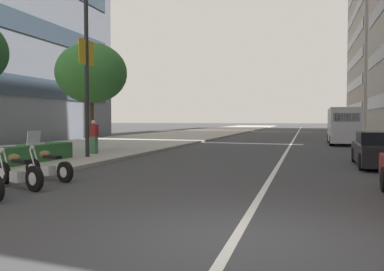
% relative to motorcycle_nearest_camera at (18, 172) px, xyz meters
% --- Properties ---
extents(ground_plane, '(400.00, 400.00, 0.00)m').
position_rel_motorcycle_nearest_camera_xyz_m(ground_plane, '(-2.86, -6.24, -0.42)').
color(ground_plane, '#3A3A3D').
extents(sidewalk_right_plaza, '(160.00, 10.74, 0.15)m').
position_rel_motorcycle_nearest_camera_xyz_m(sidewalk_right_plaza, '(27.14, 5.92, -0.34)').
color(sidewalk_right_plaza, '#A39E93').
rests_on(sidewalk_right_plaza, ground).
extents(lane_centre_stripe, '(110.00, 0.16, 0.01)m').
position_rel_motorcycle_nearest_camera_xyz_m(lane_centre_stripe, '(32.14, -6.24, -0.42)').
color(lane_centre_stripe, silver).
rests_on(lane_centre_stripe, ground).
extents(motorcycle_nearest_camera, '(0.96, 2.07, 1.10)m').
position_rel_motorcycle_nearest_camera_xyz_m(motorcycle_nearest_camera, '(0.00, 0.00, 0.00)').
color(motorcycle_nearest_camera, black).
rests_on(motorcycle_nearest_camera, ground).
extents(motorcycle_second_in_row, '(0.90, 2.06, 1.46)m').
position_rel_motorcycle_nearest_camera_xyz_m(motorcycle_second_in_row, '(1.47, 0.13, 0.01)').
color(motorcycle_second_in_row, black).
rests_on(motorcycle_second_in_row, ground).
extents(car_lead_in_lane, '(4.57, 1.93, 1.34)m').
position_rel_motorcycle_nearest_camera_xyz_m(car_lead_in_lane, '(7.94, -10.05, 0.20)').
color(car_lead_in_lane, black).
rests_on(car_lead_in_lane, ground).
extents(delivery_van_ahead, '(5.97, 2.10, 2.63)m').
position_rel_motorcycle_nearest_camera_xyz_m(delivery_van_ahead, '(22.31, -9.89, 0.99)').
color(delivery_van_ahead, '#B7B7BC').
rests_on(delivery_van_ahead, ground).
extents(street_lamp_with_banners, '(1.26, 2.39, 8.14)m').
position_rel_motorcycle_nearest_camera_xyz_m(street_lamp_with_banners, '(7.11, 1.72, 4.62)').
color(street_lamp_with_banners, '#232326').
rests_on(street_lamp_with_banners, sidewalk_right_plaza).
extents(clipped_hedge_bed, '(5.55, 1.10, 0.67)m').
position_rel_motorcycle_nearest_camera_xyz_m(clipped_hedge_bed, '(4.00, 3.14, 0.06)').
color(clipped_hedge_bed, '#28602D').
rests_on(clipped_hedge_bed, sidewalk_right_plaza).
extents(street_tree_by_lamp_post, '(3.73, 3.73, 5.70)m').
position_rel_motorcycle_nearest_camera_xyz_m(street_tree_by_lamp_post, '(10.39, 3.67, 3.84)').
color(street_tree_by_lamp_post, '#473323').
rests_on(street_tree_by_lamp_post, sidewalk_right_plaza).
extents(pedestrian_on_plaza, '(0.34, 0.44, 1.63)m').
position_rel_motorcycle_nearest_camera_xyz_m(pedestrian_on_plaza, '(8.80, 2.68, 0.55)').
color(pedestrian_on_plaza, '#3F724C').
rests_on(pedestrian_on_plaza, sidewalk_right_plaza).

